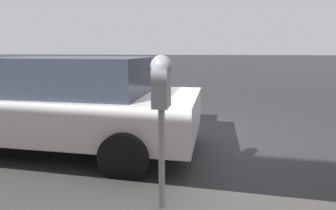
% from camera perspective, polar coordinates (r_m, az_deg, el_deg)
% --- Properties ---
extents(ground_plane, '(220.00, 220.00, 0.00)m').
position_cam_1_polar(ground_plane, '(5.15, 5.61, -6.61)').
color(ground_plane, '#2B2B2D').
extents(parking_meter, '(0.21, 0.19, 1.46)m').
position_cam_1_polar(parking_meter, '(2.35, -1.46, 2.37)').
color(parking_meter, gray).
rests_on(parking_meter, sidewalk).
extents(car_white, '(2.14, 4.39, 1.52)m').
position_cam_1_polar(car_white, '(4.58, -21.14, 0.63)').
color(car_white, silver).
rests_on(car_white, ground_plane).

